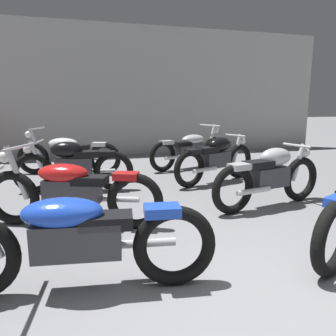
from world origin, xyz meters
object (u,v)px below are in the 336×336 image
Objects in this scene: motorcycle_left_row_0 at (76,237)px; motorcycle_left_row_3 at (68,153)px; motorcycle_left_row_2 at (73,165)px; motorcycle_right_row_3 at (190,148)px; motorcycle_right_row_2 at (216,158)px; motorcycle_right_row_1 at (270,175)px; motorcycle_left_row_1 at (71,190)px.

motorcycle_left_row_3 is (-0.10, 4.59, 0.00)m from motorcycle_left_row_0.
motorcycle_right_row_3 is at bearing 28.89° from motorcycle_left_row_2.
motorcycle_left_row_2 is at bearing -86.29° from motorcycle_left_row_3.
motorcycle_left_row_3 is 3.06m from motorcycle_right_row_2.
motorcycle_left_row_0 is at bearing -119.59° from motorcycle_right_row_3.
motorcycle_right_row_3 reaches higher than motorcycle_right_row_2.
motorcycle_left_row_3 is 4.15m from motorcycle_right_row_1.
motorcycle_left_row_1 is 1.06× the size of motorcycle_right_row_1.
motorcycle_left_row_0 reaches higher than motorcycle_right_row_1.
motorcycle_right_row_3 reaches higher than motorcycle_right_row_1.
motorcycle_left_row_2 is at bearing 88.95° from motorcycle_left_row_1.
motorcycle_left_row_0 reaches higher than motorcycle_left_row_2.
motorcycle_left_row_2 is 1.01× the size of motorcycle_right_row_1.
motorcycle_right_row_2 is at bearing -29.69° from motorcycle_left_row_3.
motorcycle_left_row_0 is 5.23m from motorcycle_right_row_3.
motorcycle_right_row_3 is at bearing 91.59° from motorcycle_right_row_1.
motorcycle_left_row_2 is at bearing -151.11° from motorcycle_right_row_3.
motorcycle_left_row_1 is at bearing 91.26° from motorcycle_left_row_0.
motorcycle_left_row_0 is at bearing -129.85° from motorcycle_right_row_2.
motorcycle_left_row_1 is 0.99× the size of motorcycle_right_row_3.
motorcycle_left_row_3 is at bearing 93.71° from motorcycle_left_row_2.
motorcycle_left_row_2 is (0.03, 1.65, 0.01)m from motorcycle_left_row_1.
motorcycle_left_row_2 is (-0.00, 3.12, 0.01)m from motorcycle_left_row_0.
motorcycle_left_row_0 reaches higher than motorcycle_right_row_2.
motorcycle_left_row_2 is at bearing 178.87° from motorcycle_right_row_2.
motorcycle_right_row_1 is 3.06m from motorcycle_right_row_3.
motorcycle_right_row_2 is (-0.10, 1.58, 0.00)m from motorcycle_right_row_1.
motorcycle_left_row_1 reaches higher than motorcycle_left_row_2.
motorcycle_right_row_2 is at bearing 50.15° from motorcycle_left_row_0.
motorcycle_left_row_0 is 1.47m from motorcycle_left_row_1.
motorcycle_right_row_3 is at bearing 49.65° from motorcycle_left_row_1.
motorcycle_left_row_0 is 3.12m from motorcycle_left_row_2.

